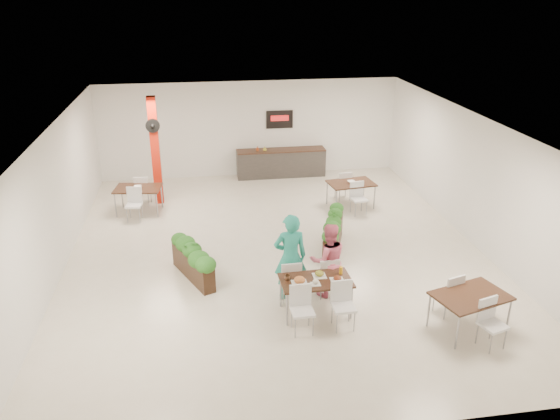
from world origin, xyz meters
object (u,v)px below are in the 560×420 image
object	(u,v)px
planter_left	(192,258)
side_table_b	(351,186)
side_table_a	(138,191)
service_counter	(281,162)
red_column	(155,150)
diner_man	(290,257)
side_table_c	(470,300)
main_table	(315,285)
planter_right	(333,231)
diner_woman	(328,260)

from	to	relation	value
planter_left	side_table_b	world-z (taller)	planter_left
side_table_a	service_counter	bearing A→B (deg)	37.42
service_counter	side_table_b	world-z (taller)	service_counter
red_column	side_table_b	bearing A→B (deg)	-12.11
diner_man	planter_left	world-z (taller)	diner_man
diner_man	red_column	bearing A→B (deg)	-65.00
side_table_a	side_table_c	world-z (taller)	same
service_counter	diner_man	bearing A→B (deg)	-97.51
main_table	side_table_a	distance (m)	7.07
planter_right	main_table	bearing A→B (deg)	-111.10
main_table	planter_right	world-z (taller)	planter_right
planter_left	side_table_c	world-z (taller)	planter_left
diner_woman	side_table_b	bearing A→B (deg)	-112.72
planter_left	planter_right	xyz separation A→B (m)	(3.43, 0.89, 0.01)
planter_right	side_table_a	world-z (taller)	planter_right
red_column	diner_woman	distance (m)	7.08
diner_woman	planter_left	size ratio (longest dim) A/B	0.97
diner_man	side_table_a	world-z (taller)	diner_man
service_counter	side_table_b	xyz separation A→B (m)	(1.60, -3.07, 0.15)
diner_man	side_table_c	world-z (taller)	diner_man
diner_woman	side_table_c	distance (m)	2.87
diner_man	diner_woman	xyz separation A→B (m)	(0.80, 0.00, -0.13)
service_counter	diner_woman	distance (m)	7.80
red_column	side_table_b	size ratio (longest dim) A/B	1.93
side_table_a	side_table_c	bearing A→B (deg)	-38.02
red_column	side_table_a	size ratio (longest dim) A/B	1.92
diner_man	diner_woman	bearing A→B (deg)	178.39
service_counter	planter_left	size ratio (longest dim) A/B	1.80
main_table	side_table_b	size ratio (longest dim) A/B	1.00
main_table	side_table_a	size ratio (longest dim) A/B	0.99
service_counter	side_table_c	bearing A→B (deg)	-77.38
diner_man	side_table_a	xyz separation A→B (m)	(-3.50, 5.24, -0.31)
side_table_a	planter_right	bearing A→B (deg)	-25.07
service_counter	planter_right	bearing A→B (deg)	-86.05
diner_man	planter_left	distance (m)	2.35
service_counter	side_table_a	size ratio (longest dim) A/B	1.80
main_table	side_table_c	world-z (taller)	same
diner_man	side_table_c	distance (m)	3.57
service_counter	main_table	world-z (taller)	service_counter
diner_woman	side_table_b	xyz separation A→B (m)	(1.83, 4.73, -0.17)
side_table_b	side_table_c	bearing A→B (deg)	-92.82
main_table	planter_right	distance (m)	2.88
diner_woman	side_table_c	xyz separation A→B (m)	(2.34, -1.65, -0.17)
diner_man	side_table_b	distance (m)	5.42
red_column	side_table_c	xyz separation A→B (m)	(6.11, -7.58, -1.00)
service_counter	diner_man	size ratio (longest dim) A/B	1.59
red_column	planter_left	bearing A→B (deg)	-78.58
diner_man	planter_right	xyz separation A→B (m)	(1.43, 2.03, -0.44)
red_column	diner_woman	bearing A→B (deg)	-57.55
red_column	main_table	xyz separation A→B (m)	(3.36, -6.59, -1.01)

